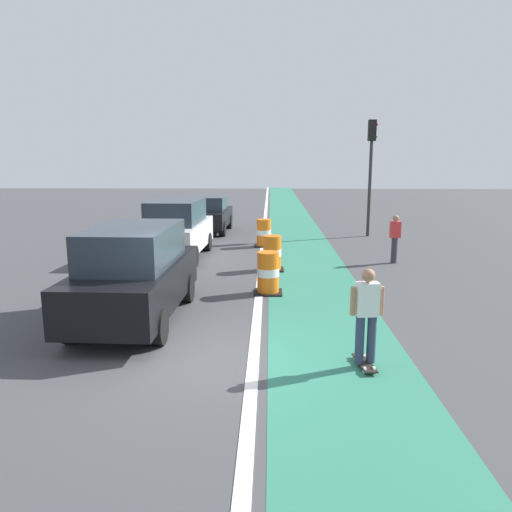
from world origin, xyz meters
TOP-DOWN VIEW (x-y plane):
  - ground_plane at (0.00, 0.00)m, footprint 100.00×100.00m
  - bike_lane_strip at (2.40, 12.00)m, footprint 2.50×80.00m
  - lane_divider_stripe at (0.90, 12.00)m, footprint 0.20×80.00m
  - skateboarder_on_lane at (2.78, -0.33)m, footprint 0.57×0.82m
  - parked_suv_nearest at (-1.71, 2.03)m, footprint 2.01×4.65m
  - parked_suv_second at (-2.08, 8.87)m, footprint 2.04×4.66m
  - parked_sedan_third at (-1.75, 15.06)m, footprint 2.03×4.16m
  - traffic_barrel_front at (1.14, 4.26)m, footprint 0.73×0.73m
  - traffic_barrel_mid at (1.25, 6.99)m, footprint 0.73×0.73m
  - traffic_barrel_back at (0.94, 11.23)m, footprint 0.73×0.73m
  - traffic_light_corner at (5.61, 14.05)m, footprint 0.41×0.32m
  - pedestrian_crossing at (5.34, 8.19)m, footprint 0.34×0.20m

SIDE VIEW (x-z plane):
  - ground_plane at x=0.00m, z-range 0.00..0.00m
  - bike_lane_strip at x=2.40m, z-range 0.00..0.01m
  - lane_divider_stripe at x=0.90m, z-range 0.00..0.01m
  - traffic_barrel_front at x=1.14m, z-range -0.01..1.08m
  - traffic_barrel_mid at x=1.25m, z-range -0.01..1.08m
  - traffic_barrel_back at x=0.94m, z-range -0.01..1.08m
  - parked_sedan_third at x=-1.75m, z-range -0.02..1.68m
  - pedestrian_crossing at x=5.34m, z-range 0.06..1.67m
  - skateboarder_on_lane at x=2.78m, z-range 0.07..1.76m
  - parked_suv_nearest at x=-1.71m, z-range 0.02..2.06m
  - parked_suv_second at x=-2.08m, z-range 0.02..2.06m
  - traffic_light_corner at x=5.61m, z-range 0.95..6.05m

